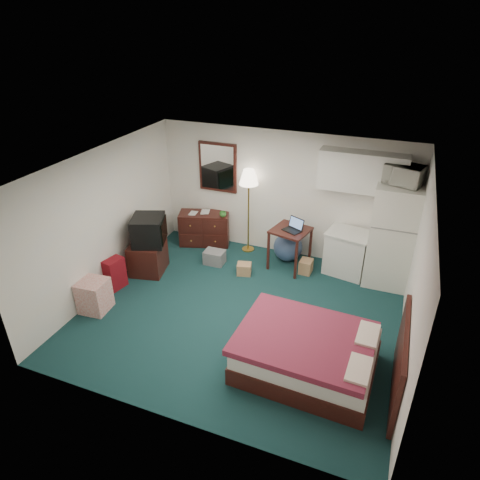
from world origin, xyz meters
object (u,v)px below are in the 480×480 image
at_px(kitchen_counter, 347,254).
at_px(suitcase, 115,274).
at_px(dresser, 205,228).
at_px(fridge, 393,235).
at_px(tv_stand, 148,257).
at_px(floor_lamp, 248,211).
at_px(bed, 307,353).
at_px(desk, 290,248).

distance_m(kitchen_counter, suitcase, 4.26).
bearing_deg(dresser, fridge, -19.19).
bearing_deg(tv_stand, floor_lamp, 32.09).
distance_m(fridge, suitcase, 4.95).
distance_m(bed, tv_stand, 3.69).
relative_size(dresser, fridge, 0.55).
xyz_separation_m(fridge, bed, (-0.83, -2.73, -0.65)).
height_order(fridge, bed, fridge).
distance_m(desk, fridge, 1.87).
bearing_deg(floor_lamp, fridge, -3.53).
bearing_deg(floor_lamp, tv_stand, -135.19).
bearing_deg(floor_lamp, dresser, -175.83).
relative_size(kitchen_counter, tv_stand, 1.26).
relative_size(fridge, suitcase, 3.27).
distance_m(desk, bed, 2.71).
relative_size(floor_lamp, kitchen_counter, 2.14).
xyz_separation_m(dresser, bed, (2.88, -2.83, -0.06)).
bearing_deg(suitcase, bed, 0.32).
bearing_deg(kitchen_counter, desk, -158.50).
height_order(fridge, tv_stand, fridge).
xyz_separation_m(floor_lamp, bed, (1.92, -2.90, -0.58)).
height_order(dresser, bed, dresser).
height_order(floor_lamp, fridge, fridge).
height_order(tv_stand, suitcase, tv_stand).
distance_m(dresser, suitcase, 2.23).
xyz_separation_m(desk, tv_stand, (-2.45, -1.11, -0.11)).
bearing_deg(fridge, desk, -174.43).
relative_size(tv_stand, suitcase, 1.13).
xyz_separation_m(dresser, fridge, (3.72, -0.10, 0.59)).
bearing_deg(fridge, suitcase, -156.67).
bearing_deg(floor_lamp, suitcase, -128.67).
relative_size(floor_lamp, tv_stand, 2.69).
xyz_separation_m(floor_lamp, desk, (0.97, -0.36, -0.46)).
height_order(kitchen_counter, suitcase, kitchen_counter).
bearing_deg(desk, fridge, 19.22).
bearing_deg(desk, kitchen_counter, 24.21).
bearing_deg(dresser, bed, -62.11).
bearing_deg(desk, tv_stand, -142.68).
height_order(floor_lamp, desk, floor_lamp).
relative_size(bed, suitcase, 3.14).
relative_size(desk, suitcase, 1.43).
distance_m(kitchen_counter, bed, 2.75).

